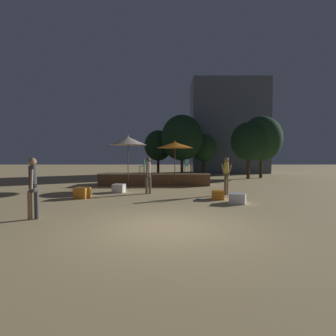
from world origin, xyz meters
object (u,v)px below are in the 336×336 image
cube_seat_2 (119,188)px  background_tree_3 (249,142)px  person_0 (149,173)px  cube_seat_0 (218,195)px  cube_seat_1 (83,193)px  frisbee_disc (199,199)px  background_tree_4 (183,138)px  patio_umbrella_0 (175,145)px  background_tree_2 (204,148)px  bistro_chair_1 (186,165)px  patio_umbrella_1 (128,141)px  background_tree_0 (262,139)px  cube_seat_3 (238,198)px  bistro_chair_0 (144,165)px  person_1 (227,174)px  background_tree_1 (159,146)px  person_2 (33,185)px

cube_seat_2 → background_tree_3: bearing=42.5°
person_0 → cube_seat_0: bearing=-12.0°
cube_seat_1 → frisbee_disc: bearing=-5.6°
cube_seat_0 → background_tree_4: 14.85m
cube_seat_1 → background_tree_4: bearing=69.3°
patio_umbrella_0 → background_tree_2: 11.41m
background_tree_2 → bistro_chair_1: bearing=-104.7°
patio_umbrella_1 → background_tree_0: 13.15m
cube_seat_0 → background_tree_2: (1.50, 15.64, 2.66)m
cube_seat_3 → bistro_chair_0: 8.20m
frisbee_disc → background_tree_2: (2.40, 15.86, 2.83)m
frisbee_disc → person_1: bearing=44.4°
patio_umbrella_0 → person_1: patio_umbrella_0 is taller
person_0 → background_tree_0: size_ratio=0.33×
cube_seat_0 → background_tree_1: size_ratio=0.13×
patio_umbrella_1 → person_0: (1.48, -2.86, -1.84)m
frisbee_disc → bistro_chair_1: bearing=91.1°
background_tree_2 → background_tree_3: size_ratio=0.88×
cube_seat_3 → person_1: (0.06, 2.35, 0.84)m
person_1 → bistro_chair_0: 6.34m
cube_seat_3 → bistro_chair_0: bearing=123.6°
cube_seat_1 → bistro_chair_1: bearing=48.2°
patio_umbrella_0 → background_tree_3: (6.54, 6.34, 0.61)m
patio_umbrella_1 → person_0: bearing=-62.7°
person_2 → bistro_chair_1: (5.26, 9.86, 0.34)m
background_tree_0 → background_tree_2: bearing=141.9°
frisbee_disc → person_2: bearing=-146.2°
cube_seat_2 → background_tree_4: bearing=71.7°
patio_umbrella_1 → person_1: bearing=-31.6°
person_1 → person_2: (-6.96, -5.14, -0.00)m
patio_umbrella_0 → frisbee_disc: (0.89, -4.94, -2.61)m
cube_seat_1 → cube_seat_2: cube_seat_1 is taller
bistro_chair_1 → background_tree_3: (5.77, 5.02, 1.86)m
background_tree_2 → cube_seat_2: bearing=-115.4°
patio_umbrella_0 → person_0: patio_umbrella_0 is taller
background_tree_3 → patio_umbrella_0: bearing=-135.9°
background_tree_0 → background_tree_4: (-7.01, 2.39, 0.25)m
background_tree_0 → background_tree_1: 10.38m
background_tree_3 → background_tree_1: bearing=146.9°
background_tree_0 → background_tree_3: bearing=-147.0°
bistro_chair_0 → background_tree_1: 10.71m
background_tree_0 → person_0: bearing=-132.6°
frisbee_disc → background_tree_2: 16.29m
cube_seat_0 → cube_seat_2: 5.35m
cube_seat_2 → background_tree_2: 15.04m
bistro_chair_1 → background_tree_0: (7.19, 5.95, 2.17)m
person_1 → background_tree_4: background_tree_4 is taller
patio_umbrella_1 → background_tree_1: (1.44, 11.65, 0.24)m
patio_umbrella_0 → background_tree_1: background_tree_1 is taller
cube_seat_1 → person_0: bearing=26.9°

